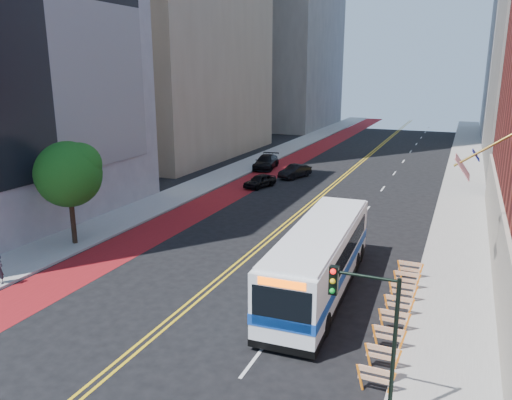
{
  "coord_description": "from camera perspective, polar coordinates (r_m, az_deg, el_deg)",
  "views": [
    {
      "loc": [
        11.7,
        -17.91,
        11.23
      ],
      "look_at": [
        0.78,
        8.0,
        3.81
      ],
      "focal_mm": 35.0,
      "sensor_mm": 36.0,
      "label": 1
    }
  ],
  "objects": [
    {
      "name": "sidewalk_right",
      "position": [
        49.2,
        22.58,
        0.52
      ],
      "size": [
        4.0,
        140.0,
        0.15
      ],
      "primitive_type": "cube",
      "color": "gray",
      "rests_on": "ground"
    },
    {
      "name": "sidewalk_left",
      "position": [
        54.61,
        -3.39,
        2.97
      ],
      "size": [
        4.0,
        140.0,
        0.15
      ],
      "primitive_type": "cube",
      "color": "gray",
      "rests_on": "ground"
    },
    {
      "name": "center_line_outer",
      "position": [
        50.54,
        9.11,
        1.76
      ],
      "size": [
        0.14,
        140.0,
        0.01
      ],
      "primitive_type": "cube",
      "color": "gold",
      "rests_on": "ground"
    },
    {
      "name": "traffic_signal",
      "position": [
        16.4,
        12.58,
        -12.86
      ],
      "size": [
        2.21,
        0.34,
        5.07
      ],
      "color": "black",
      "rests_on": "sidewalk_right"
    },
    {
      "name": "car_b",
      "position": [
        53.09,
        4.47,
        3.29
      ],
      "size": [
        2.69,
        4.44,
        1.38
      ],
      "primitive_type": "imported",
      "rotation": [
        0.0,
        0.0,
        -0.31
      ],
      "color": "black",
      "rests_on": "ground"
    },
    {
      "name": "car_c",
      "position": [
        57.75,
        1.15,
        4.36
      ],
      "size": [
        2.93,
        5.67,
        1.57
      ],
      "primitive_type": "imported",
      "rotation": [
        0.0,
        0.0,
        0.14
      ],
      "color": "black",
      "rests_on": "ground"
    },
    {
      "name": "bus_lane_paint",
      "position": [
        53.05,
        0.4,
        2.56
      ],
      "size": [
        3.6,
        140.0,
        0.01
      ],
      "primitive_type": "cube",
      "color": "maroon",
      "rests_on": "ground"
    },
    {
      "name": "ground",
      "position": [
        24.17,
        -9.35,
        -13.13
      ],
      "size": [
        160.0,
        160.0,
        0.0
      ],
      "primitive_type": "plane",
      "color": "black",
      "rests_on": "ground"
    },
    {
      "name": "lane_dashes",
      "position": [
        57.44,
        15.53,
        2.97
      ],
      "size": [
        0.14,
        98.2,
        0.01
      ],
      "color": "silver",
      "rests_on": "ground"
    },
    {
      "name": "center_line_inner",
      "position": [
        50.63,
        8.71,
        1.8
      ],
      "size": [
        0.14,
        140.0,
        0.01
      ],
      "primitive_type": "cube",
      "color": "gold",
      "rests_on": "ground"
    },
    {
      "name": "transit_bus",
      "position": [
        25.88,
        7.36,
        -6.59
      ],
      "size": [
        3.35,
        13.02,
        3.55
      ],
      "rotation": [
        0.0,
        0.0,
        0.04
      ],
      "color": "white",
      "rests_on": "ground"
    },
    {
      "name": "car_a",
      "position": [
        48.62,
        0.44,
        2.2
      ],
      "size": [
        2.57,
        4.07,
        1.29
      ],
      "primitive_type": "imported",
      "rotation": [
        0.0,
        0.0,
        -0.3
      ],
      "color": "black",
      "rests_on": "ground"
    },
    {
      "name": "construction_barriers",
      "position": [
        23.9,
        15.77,
        -12.03
      ],
      "size": [
        1.42,
        10.91,
        1.0
      ],
      "color": "orange",
      "rests_on": "ground"
    },
    {
      "name": "street_tree",
      "position": [
        33.77,
        -20.55,
        3.05
      ],
      "size": [
        4.2,
        4.2,
        6.7
      ],
      "color": "black",
      "rests_on": "sidewalk_left"
    }
  ]
}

